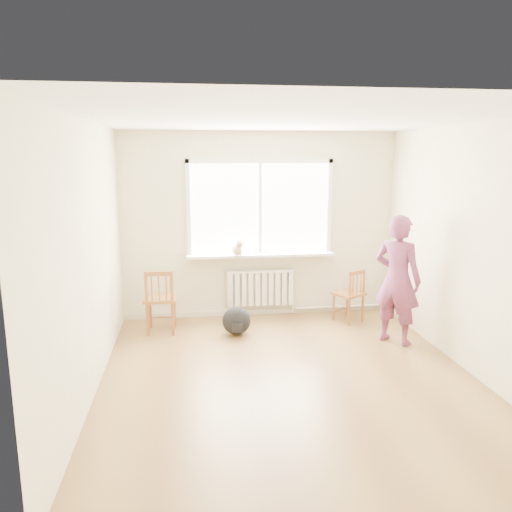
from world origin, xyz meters
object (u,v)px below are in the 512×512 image
object	(u,v)px
person	(397,280)
cat	(237,248)
backpack	(236,321)
chair_left	(160,301)
chair_right	(351,295)

from	to	relation	value
person	cat	xyz separation A→B (m)	(-1.90, 1.19, 0.23)
person	backpack	xyz separation A→B (m)	(-1.98, 0.55, -0.63)
chair_left	person	size ratio (longest dim) A/B	0.53
person	cat	size ratio (longest dim) A/B	4.28
chair_left	cat	world-z (taller)	cat
chair_right	person	xyz separation A→B (m)	(0.31, -0.86, 0.43)
person	backpack	distance (m)	2.15
chair_left	backpack	world-z (taller)	chair_left
person	chair_left	bearing A→B (deg)	33.45
chair_right	cat	xyz separation A→B (m)	(-1.59, 0.34, 0.66)
chair_right	chair_left	bearing A→B (deg)	-27.96
chair_right	backpack	distance (m)	1.71
backpack	person	bearing A→B (deg)	-15.48
cat	chair_left	bearing A→B (deg)	-169.24
cat	backpack	world-z (taller)	cat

